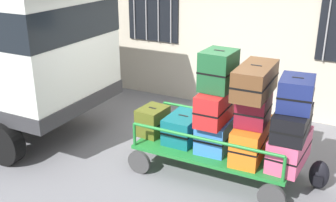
# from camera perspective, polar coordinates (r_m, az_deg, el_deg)

# --- Properties ---
(ground_plane) EXTENTS (40.00, 40.00, 0.00)m
(ground_plane) POSITION_cam_1_polar(r_m,az_deg,el_deg) (6.59, 1.19, -8.13)
(ground_plane) COLOR slate
(luggage_cart) EXTENTS (2.35, 1.14, 0.41)m
(luggage_cart) POSITION_cam_1_polar(r_m,az_deg,el_deg) (6.11, 6.60, -7.08)
(luggage_cart) COLOR #1E722D
(luggage_cart) RESTS_ON ground
(cart_railing) EXTENTS (2.24, 1.00, 0.37)m
(cart_railing) POSITION_cam_1_polar(r_m,az_deg,el_deg) (5.94, 6.75, -3.87)
(cart_railing) COLOR #1E722D
(cart_railing) RESTS_ON luggage_cart
(suitcase_left_bottom) EXTENTS (0.42, 0.53, 0.44)m
(suitcase_left_bottom) POSITION_cam_1_polar(r_m,az_deg,el_deg) (6.39, -2.17, -2.80)
(suitcase_left_bottom) COLOR #4C5119
(suitcase_left_bottom) RESTS_ON luggage_cart
(suitcase_midleft_bottom) EXTENTS (0.45, 0.66, 0.41)m
(suitcase_midleft_bottom) POSITION_cam_1_polar(r_m,az_deg,el_deg) (6.18, 2.15, -3.81)
(suitcase_midleft_bottom) COLOR #0F5960
(suitcase_midleft_bottom) RESTS_ON luggage_cart
(suitcase_center_bottom) EXTENTS (0.46, 0.64, 0.45)m
(suitcase_center_bottom) POSITION_cam_1_polar(r_m,az_deg,el_deg) (5.95, 6.61, -4.72)
(suitcase_center_bottom) COLOR #3372C6
(suitcase_center_bottom) RESTS_ON luggage_cart
(suitcase_center_middle) EXTENTS (0.37, 0.83, 0.46)m
(suitcase_center_middle) POSITION_cam_1_polar(r_m,az_deg,el_deg) (5.76, 6.77, -0.65)
(suitcase_center_middle) COLOR #B21E1E
(suitcase_center_middle) RESTS_ON suitcase_center_bottom
(suitcase_center_top) EXTENTS (0.45, 0.54, 0.56)m
(suitcase_center_top) POSITION_cam_1_polar(r_m,az_deg,el_deg) (5.62, 7.11, 4.31)
(suitcase_center_top) COLOR #194C28
(suitcase_center_top) RESTS_ON suitcase_center_middle
(suitcase_midright_bottom) EXTENTS (0.42, 0.93, 0.51)m
(suitcase_midright_bottom) POSITION_cam_1_polar(r_m,az_deg,el_deg) (5.81, 11.57, -5.40)
(suitcase_midright_bottom) COLOR orange
(suitcase_midright_bottom) RESTS_ON luggage_cart
(suitcase_midright_middle) EXTENTS (0.43, 0.59, 0.43)m
(suitcase_midright_middle) POSITION_cam_1_polar(r_m,az_deg,el_deg) (5.64, 11.96, -1.06)
(suitcase_midright_middle) COLOR maroon
(suitcase_midright_middle) RESTS_ON suitcase_midright_bottom
(suitcase_midright_top) EXTENTS (0.43, 0.92, 0.41)m
(suitcase_midright_top) POSITION_cam_1_polar(r_m,az_deg,el_deg) (5.46, 12.18, 2.88)
(suitcase_midright_top) COLOR brown
(suitcase_midright_top) RESTS_ON suitcase_midright_middle
(suitcase_right_bottom) EXTENTS (0.47, 0.90, 0.45)m
(suitcase_right_bottom) POSITION_cam_1_polar(r_m,az_deg,el_deg) (5.76, 16.72, -6.48)
(suitcase_right_bottom) COLOR #CC4C72
(suitcase_right_bottom) RESTS_ON luggage_cart
(suitcase_right_middle) EXTENTS (0.43, 0.82, 0.37)m
(suitcase_right_middle) POSITION_cam_1_polar(r_m,az_deg,el_deg) (5.55, 17.08, -2.90)
(suitcase_right_middle) COLOR black
(suitcase_right_middle) RESTS_ON suitcase_right_bottom
(suitcase_right_top) EXTENTS (0.48, 0.61, 0.42)m
(suitcase_right_top) POSITION_cam_1_polar(r_m,az_deg,el_deg) (5.45, 17.60, 1.06)
(suitcase_right_top) COLOR navy
(suitcase_right_top) RESTS_ON suitcase_right_middle
(backpack) EXTENTS (0.27, 0.22, 0.44)m
(backpack) POSITION_cam_1_polar(r_m,az_deg,el_deg) (6.11, 20.49, -9.74)
(backpack) COLOR black
(backpack) RESTS_ON ground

